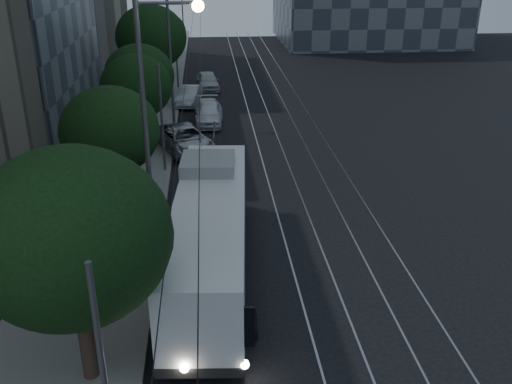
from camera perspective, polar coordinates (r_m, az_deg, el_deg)
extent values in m
plane|color=black|center=(23.34, 2.69, -6.63)|extent=(120.00, 120.00, 0.00)
cube|color=gray|center=(41.89, -11.30, 6.99)|extent=(5.00, 90.00, 0.15)
cube|color=gray|center=(41.77, -0.55, 7.30)|extent=(0.08, 90.00, 0.02)
cube|color=gray|center=(41.91, 1.43, 7.35)|extent=(0.08, 90.00, 0.02)
cube|color=gray|center=(42.10, 3.56, 7.39)|extent=(0.08, 90.00, 0.02)
cube|color=gray|center=(42.34, 5.50, 7.42)|extent=(0.08, 90.00, 0.02)
cylinder|color=black|center=(40.45, -6.62, 14.73)|extent=(0.02, 90.00, 0.02)
cylinder|color=black|center=(40.44, -5.60, 14.77)|extent=(0.02, 90.00, 0.02)
cylinder|color=#59595C|center=(13.49, -14.94, -17.81)|extent=(0.14, 0.14, 6.00)
cylinder|color=#59595C|center=(31.31, -9.40, 7.08)|extent=(0.14, 0.14, 6.00)
cylinder|color=#59595C|center=(50.78, -7.96, 13.49)|extent=(0.14, 0.14, 6.00)
cylinder|color=#59595C|center=(70.55, -7.30, 16.33)|extent=(0.14, 0.14, 6.00)
cube|color=silver|center=(21.37, -4.59, -4.25)|extent=(3.43, 12.21, 2.86)
cube|color=black|center=(22.00, -4.49, -7.20)|extent=(3.47, 12.25, 0.35)
cube|color=black|center=(21.76, -4.62, -3.34)|extent=(3.30, 9.71, 1.06)
cube|color=black|center=(16.14, -4.30, -13.35)|extent=(2.26, 0.24, 1.31)
cube|color=black|center=(26.74, -4.80, 2.18)|extent=(2.06, 0.23, 1.00)
cube|color=#2AFD4C|center=(15.62, -4.40, -10.70)|extent=(1.61, 0.18, 0.32)
cube|color=#959698|center=(23.43, -4.84, 2.84)|extent=(2.32, 2.36, 0.50)
sphere|color=white|center=(16.94, -7.18, -17.07)|extent=(0.26, 0.26, 0.26)
sphere|color=white|center=(16.94, -1.14, -16.86)|extent=(0.26, 0.26, 0.26)
cylinder|color=#59595C|center=(24.11, -5.66, 5.90)|extent=(0.06, 4.55, 2.34)
cylinder|color=#59595C|center=(24.11, -4.22, 5.96)|extent=(0.06, 4.55, 2.34)
cylinder|color=black|center=(18.83, -8.14, -13.33)|extent=(0.30, 1.00, 1.00)
cylinder|color=black|center=(18.83, -0.44, -13.06)|extent=(0.30, 1.00, 1.00)
cylinder|color=black|center=(24.35, -7.49, -4.10)|extent=(0.30, 1.00, 1.00)
cylinder|color=black|center=(24.35, -1.69, -3.90)|extent=(0.30, 1.00, 1.00)
cylinder|color=black|center=(26.07, -7.36, -2.14)|extent=(0.30, 1.00, 1.00)
cylinder|color=black|center=(26.07, -1.95, -1.95)|extent=(0.30, 1.00, 1.00)
imported|color=#ACAEB4|center=(35.25, -7.18, 5.28)|extent=(4.36, 6.06, 1.53)
imported|color=white|center=(40.49, -4.69, 7.78)|extent=(2.05, 4.50, 1.50)
imported|color=silver|center=(41.73, -4.81, 8.14)|extent=(1.87, 4.59, 1.33)
imported|color=#B4B4B8|center=(45.83, -6.74, 9.54)|extent=(2.16, 4.52, 1.43)
imported|color=silver|center=(50.67, -4.86, 11.01)|extent=(2.12, 4.54, 1.50)
cylinder|color=#2E1F19|center=(17.43, -16.56, -14.10)|extent=(0.44, 0.44, 2.74)
ellipsoid|color=black|center=(15.66, -17.97, -4.25)|extent=(5.33, 5.33, 4.80)
cylinder|color=#2E1F19|center=(26.14, -13.74, -0.33)|extent=(0.44, 0.44, 2.87)
ellipsoid|color=black|center=(25.10, -14.40, 5.98)|extent=(4.22, 4.22, 3.80)
cylinder|color=#2E1F19|center=(35.81, -11.53, 5.98)|extent=(0.44, 0.44, 2.36)
ellipsoid|color=black|center=(35.09, -11.90, 10.29)|extent=(4.24, 4.24, 3.82)
cylinder|color=#2E1F19|center=(37.69, -11.23, 7.03)|extent=(0.44, 0.44, 2.54)
ellipsoid|color=black|center=(36.99, -11.59, 11.33)|extent=(4.35, 4.35, 3.92)
cylinder|color=#2E1F19|center=(47.36, -10.13, 10.74)|extent=(0.44, 0.44, 2.95)
ellipsoid|color=black|center=(46.72, -10.45, 14.98)|extent=(5.52, 5.52, 4.97)
cylinder|color=#2E1F19|center=(56.99, -8.86, 12.83)|extent=(0.44, 0.44, 2.68)
ellipsoid|color=black|center=(56.55, -9.04, 15.60)|extent=(3.84, 3.84, 3.45)
cylinder|color=#59595C|center=(22.06, -10.96, 5.72)|extent=(0.20, 0.20, 10.26)
cylinder|color=#59595C|center=(21.03, -8.78, 18.18)|extent=(2.26, 0.12, 0.12)
sphere|color=#EECF82|center=(21.01, -5.83, 18.04)|extent=(0.44, 0.44, 0.44)
cylinder|color=#59595C|center=(39.81, -8.63, 14.19)|extent=(0.20, 0.20, 10.79)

